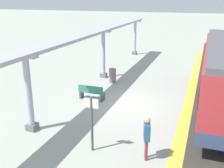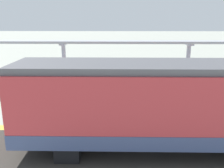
{
  "view_description": "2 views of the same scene",
  "coord_description": "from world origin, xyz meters",
  "px_view_note": "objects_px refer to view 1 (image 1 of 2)",
  "views": [
    {
      "loc": [
        -3.88,
        12.99,
        5.65
      ],
      "look_at": [
        0.84,
        -0.13,
        1.05
      ],
      "focal_mm": 42.83,
      "sensor_mm": 36.0,
      "label": 1
    },
    {
      "loc": [
        -13.92,
        0.51,
        5.03
      ],
      "look_at": [
        -0.54,
        0.76,
        1.46
      ],
      "focal_mm": 39.52,
      "sensor_mm": 36.0,
      "label": 2
    }
  ],
  "objects_px": {
    "canopy_pillar_third": "(29,93)",
    "passenger_waiting_near_edge": "(147,134)",
    "canopy_pillar_nearest": "(135,37)",
    "bench_mid_platform": "(92,92)",
    "trash_bin": "(112,76)",
    "platform_info_sign": "(92,119)",
    "canopy_pillar_second": "(103,54)"
  },
  "relations": [
    {
      "from": "platform_info_sign",
      "to": "canopy_pillar_second",
      "type": "bearing_deg",
      "value": -70.97
    },
    {
      "from": "canopy_pillar_second",
      "to": "canopy_pillar_nearest",
      "type": "bearing_deg",
      "value": -90.0
    },
    {
      "from": "platform_info_sign",
      "to": "canopy_pillar_third",
      "type": "bearing_deg",
      "value": -10.87
    },
    {
      "from": "canopy_pillar_second",
      "to": "bench_mid_platform",
      "type": "bearing_deg",
      "value": 102.81
    },
    {
      "from": "canopy_pillar_nearest",
      "to": "bench_mid_platform",
      "type": "bearing_deg",
      "value": 94.39
    },
    {
      "from": "canopy_pillar_third",
      "to": "platform_info_sign",
      "type": "xyz_separation_m",
      "value": [
        -3.18,
        0.61,
        -0.39
      ]
    },
    {
      "from": "platform_info_sign",
      "to": "canopy_pillar_nearest",
      "type": "bearing_deg",
      "value": -79.88
    },
    {
      "from": "canopy_pillar_nearest",
      "to": "platform_info_sign",
      "type": "xyz_separation_m",
      "value": [
        -3.18,
        17.82,
        -0.39
      ]
    },
    {
      "from": "passenger_waiting_near_edge",
      "to": "trash_bin",
      "type": "bearing_deg",
      "value": -62.67
    },
    {
      "from": "bench_mid_platform",
      "to": "canopy_pillar_nearest",
      "type": "bearing_deg",
      "value": -85.61
    },
    {
      "from": "canopy_pillar_second",
      "to": "canopy_pillar_third",
      "type": "xyz_separation_m",
      "value": [
        0.0,
        8.61,
        0.0
      ]
    },
    {
      "from": "bench_mid_platform",
      "to": "trash_bin",
      "type": "xyz_separation_m",
      "value": [
        -0.06,
        -3.39,
        0.05
      ]
    },
    {
      "from": "canopy_pillar_nearest",
      "to": "platform_info_sign",
      "type": "bearing_deg",
      "value": 100.12
    },
    {
      "from": "trash_bin",
      "to": "passenger_waiting_near_edge",
      "type": "xyz_separation_m",
      "value": [
        -4.19,
        8.11,
        0.54
      ]
    },
    {
      "from": "canopy_pillar_third",
      "to": "trash_bin",
      "type": "distance_m",
      "value": 7.79
    },
    {
      "from": "bench_mid_platform",
      "to": "canopy_pillar_third",
      "type": "bearing_deg",
      "value": 76.77
    },
    {
      "from": "canopy_pillar_third",
      "to": "bench_mid_platform",
      "type": "bearing_deg",
      "value": -103.23
    },
    {
      "from": "canopy_pillar_nearest",
      "to": "bench_mid_platform",
      "type": "xyz_separation_m",
      "value": [
        -1.0,
        12.98,
        -1.28
      ]
    },
    {
      "from": "canopy_pillar_second",
      "to": "passenger_waiting_near_edge",
      "type": "bearing_deg",
      "value": 119.96
    },
    {
      "from": "passenger_waiting_near_edge",
      "to": "canopy_pillar_third",
      "type": "bearing_deg",
      "value": -5.32
    },
    {
      "from": "canopy_pillar_third",
      "to": "bench_mid_platform",
      "type": "height_order",
      "value": "canopy_pillar_third"
    },
    {
      "from": "canopy_pillar_third",
      "to": "passenger_waiting_near_edge",
      "type": "bearing_deg",
      "value": 174.68
    },
    {
      "from": "bench_mid_platform",
      "to": "canopy_pillar_second",
      "type": "bearing_deg",
      "value": -77.19
    },
    {
      "from": "canopy_pillar_third",
      "to": "passenger_waiting_near_edge",
      "type": "xyz_separation_m",
      "value": [
        -5.24,
        0.49,
        -0.69
      ]
    },
    {
      "from": "canopy_pillar_second",
      "to": "trash_bin",
      "type": "bearing_deg",
      "value": 136.81
    },
    {
      "from": "platform_info_sign",
      "to": "passenger_waiting_near_edge",
      "type": "bearing_deg",
      "value": -176.6
    },
    {
      "from": "bench_mid_platform",
      "to": "platform_info_sign",
      "type": "relative_size",
      "value": 0.68
    },
    {
      "from": "canopy_pillar_second",
      "to": "passenger_waiting_near_edge",
      "type": "xyz_separation_m",
      "value": [
        -5.24,
        9.1,
        -0.69
      ]
    },
    {
      "from": "canopy_pillar_second",
      "to": "bench_mid_platform",
      "type": "height_order",
      "value": "canopy_pillar_second"
    },
    {
      "from": "canopy_pillar_nearest",
      "to": "bench_mid_platform",
      "type": "distance_m",
      "value": 13.08
    },
    {
      "from": "canopy_pillar_third",
      "to": "trash_bin",
      "type": "relative_size",
      "value": 3.46
    },
    {
      "from": "canopy_pillar_second",
      "to": "passenger_waiting_near_edge",
      "type": "relative_size",
      "value": 2.05
    }
  ]
}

